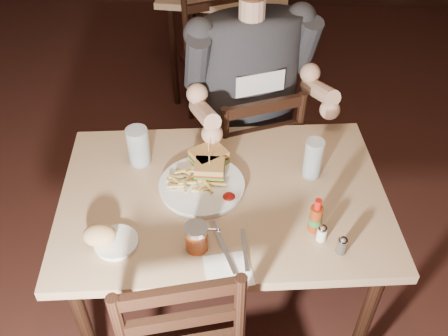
# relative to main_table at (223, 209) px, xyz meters

# --- Properties ---
(room_shell) EXTENTS (7.00, 7.00, 7.00)m
(room_shell) POSITION_rel_main_table_xyz_m (-0.09, -0.16, 0.71)
(room_shell) COLOR black
(room_shell) RESTS_ON ground
(main_table) EXTENTS (1.25, 0.90, 0.77)m
(main_table) POSITION_rel_main_table_xyz_m (0.00, 0.00, 0.00)
(main_table) COLOR tan
(main_table) RESTS_ON ground
(chair_far) EXTENTS (0.56, 0.58, 0.91)m
(chair_far) POSITION_rel_main_table_xyz_m (0.08, 0.57, -0.23)
(chair_far) COLOR black
(chair_far) RESTS_ON ground
(bg_chair_near) EXTENTS (0.59, 0.61, 0.93)m
(bg_chair_near) POSITION_rel_main_table_xyz_m (-0.07, 1.40, -0.22)
(bg_chair_near) COLOR black
(bg_chair_near) RESTS_ON ground
(diner) EXTENTS (0.71, 0.64, 1.01)m
(diner) POSITION_rel_main_table_xyz_m (0.10, 0.52, 0.29)
(diner) COLOR #27272B
(diner) RESTS_ON chair_far
(dinner_plate) EXTENTS (0.33, 0.33, 0.02)m
(dinner_plate) POSITION_rel_main_table_xyz_m (-0.08, 0.02, 0.09)
(dinner_plate) COLOR white
(dinner_plate) RESTS_ON main_table
(sandwich_left) EXTENTS (0.11, 0.09, 0.10)m
(sandwich_left) POSITION_rel_main_table_xyz_m (-0.05, 0.07, 0.15)
(sandwich_left) COLOR tan
(sandwich_left) RESTS_ON dinner_plate
(sandwich_right) EXTENTS (0.16, 0.15, 0.10)m
(sandwich_right) POSITION_rel_main_table_xyz_m (-0.06, 0.14, 0.15)
(sandwich_right) COLOR tan
(sandwich_right) RESTS_ON dinner_plate
(fries_pile) EXTENTS (0.24, 0.18, 0.04)m
(fries_pile) POSITION_rel_main_table_xyz_m (-0.10, 0.03, 0.12)
(fries_pile) COLOR #DDBC64
(fries_pile) RESTS_ON dinner_plate
(ketchup_dollop) EXTENTS (0.05, 0.05, 0.01)m
(ketchup_dollop) POSITION_rel_main_table_xyz_m (0.02, -0.04, 0.11)
(ketchup_dollop) COLOR maroon
(ketchup_dollop) RESTS_ON dinner_plate
(glass_left) EXTENTS (0.09, 0.09, 0.15)m
(glass_left) POSITION_rel_main_table_xyz_m (-0.33, 0.16, 0.16)
(glass_left) COLOR silver
(glass_left) RESTS_ON main_table
(glass_right) EXTENTS (0.08, 0.08, 0.16)m
(glass_right) POSITION_rel_main_table_xyz_m (0.32, 0.12, 0.16)
(glass_right) COLOR silver
(glass_right) RESTS_ON main_table
(hot_sauce) EXTENTS (0.05, 0.05, 0.14)m
(hot_sauce) POSITION_rel_main_table_xyz_m (0.31, -0.15, 0.15)
(hot_sauce) COLOR maroon
(hot_sauce) RESTS_ON main_table
(salt_shaker) EXTENTS (0.04, 0.04, 0.06)m
(salt_shaker) POSITION_rel_main_table_xyz_m (0.33, -0.19, 0.11)
(salt_shaker) COLOR white
(salt_shaker) RESTS_ON main_table
(pepper_shaker) EXTENTS (0.04, 0.04, 0.06)m
(pepper_shaker) POSITION_rel_main_table_xyz_m (0.39, -0.24, 0.11)
(pepper_shaker) COLOR #38332D
(pepper_shaker) RESTS_ON main_table
(syrup_dispenser) EXTENTS (0.08, 0.08, 0.10)m
(syrup_dispenser) POSITION_rel_main_table_xyz_m (-0.07, -0.25, 0.13)
(syrup_dispenser) COLOR maroon
(syrup_dispenser) RESTS_ON main_table
(napkin) EXTENTS (0.17, 0.16, 0.00)m
(napkin) POSITION_rel_main_table_xyz_m (0.03, -0.34, 0.09)
(napkin) COLOR white
(napkin) RESTS_ON main_table
(knife) EXTENTS (0.10, 0.22, 0.01)m
(knife) POSITION_rel_main_table_xyz_m (0.01, -0.25, 0.09)
(knife) COLOR silver
(knife) RESTS_ON napkin
(fork) EXTENTS (0.03, 0.17, 0.01)m
(fork) POSITION_rel_main_table_xyz_m (0.08, -0.26, 0.09)
(fork) COLOR silver
(fork) RESTS_ON napkin
(side_plate) EXTENTS (0.16, 0.16, 0.01)m
(side_plate) POSITION_rel_main_table_xyz_m (-0.34, -0.25, 0.09)
(side_plate) COLOR white
(side_plate) RESTS_ON main_table
(bread_roll) EXTENTS (0.12, 0.10, 0.06)m
(bread_roll) POSITION_rel_main_table_xyz_m (-0.39, -0.25, 0.13)
(bread_roll) COLOR #E0B275
(bread_roll) RESTS_ON side_plate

